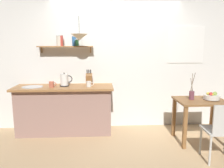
# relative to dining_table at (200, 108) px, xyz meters

# --- Properties ---
(ground_plane) EXTENTS (14.00, 14.00, 0.00)m
(ground_plane) POSITION_rel_dining_table_xyz_m (-1.39, 0.23, -0.60)
(ground_plane) COLOR tan
(back_wall) EXTENTS (6.80, 0.11, 2.70)m
(back_wall) POSITION_rel_dining_table_xyz_m (-1.19, 0.88, 0.75)
(back_wall) COLOR white
(back_wall) RESTS_ON ground_plane
(kitchen_counter) EXTENTS (1.83, 0.63, 0.91)m
(kitchen_counter) POSITION_rel_dining_table_xyz_m (-2.39, 0.55, -0.14)
(kitchen_counter) COLOR gray
(kitchen_counter) RESTS_ON ground_plane
(wall_shelf) EXTENTS (1.04, 0.20, 0.33)m
(wall_shelf) POSITION_rel_dining_table_xyz_m (-2.36, 0.72, 1.09)
(wall_shelf) COLOR #9E6B3D
(dining_table) EXTENTS (0.82, 0.63, 0.74)m
(dining_table) POSITION_rel_dining_table_xyz_m (0.00, 0.00, 0.00)
(dining_table) COLOR brown
(dining_table) RESTS_ON ground_plane
(dining_chair_near) EXTENTS (0.46, 0.42, 0.88)m
(dining_chair_near) POSITION_rel_dining_table_xyz_m (-0.01, -0.72, -0.10)
(dining_chair_near) COLOR silver
(dining_chair_near) RESTS_ON ground_plane
(fruit_bowl) EXTENTS (0.26, 0.26, 0.15)m
(fruit_bowl) POSITION_rel_dining_table_xyz_m (0.17, -0.01, 0.20)
(fruit_bowl) COLOR silver
(fruit_bowl) RESTS_ON dining_table
(twig_vase) EXTENTS (0.09, 0.09, 0.46)m
(twig_vase) POSITION_rel_dining_table_xyz_m (-0.15, 0.04, 0.23)
(twig_vase) COLOR brown
(twig_vase) RESTS_ON dining_table
(electric_kettle) EXTENTS (0.26, 0.17, 0.25)m
(electric_kettle) POSITION_rel_dining_table_xyz_m (-2.37, 0.53, 0.42)
(electric_kettle) COLOR black
(electric_kettle) RESTS_ON kitchen_counter
(knife_block) EXTENTS (0.12, 0.18, 0.30)m
(knife_block) POSITION_rel_dining_table_xyz_m (-1.93, 0.67, 0.42)
(knife_block) COLOR #9E6B3D
(knife_block) RESTS_ON kitchen_counter
(coffee_mug_by_sink) EXTENTS (0.13, 0.09, 0.11)m
(coffee_mug_by_sink) POSITION_rel_dining_table_xyz_m (-2.59, 0.44, 0.36)
(coffee_mug_by_sink) COLOR #C6664C
(coffee_mug_by_sink) RESTS_ON kitchen_counter
(coffee_mug_spare) EXTENTS (0.13, 0.09, 0.11)m
(coffee_mug_spare) POSITION_rel_dining_table_xyz_m (-1.92, 0.44, 0.36)
(coffee_mug_spare) COLOR white
(coffee_mug_spare) RESTS_ON kitchen_counter
(pendant_lamp) EXTENTS (0.29, 0.29, 0.42)m
(pendant_lamp) POSITION_rel_dining_table_xyz_m (-2.08, 0.46, 1.21)
(pendant_lamp) COLOR black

